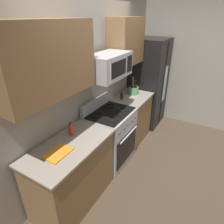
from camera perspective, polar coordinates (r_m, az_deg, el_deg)
ground_plane at (r=3.38m, az=8.86°, el=-16.60°), size 16.00×16.00×0.00m
wall_back at (r=3.10m, az=-6.50°, el=7.72°), size 8.00×0.10×2.60m
counter_left at (r=2.69m, az=-11.49°, el=-17.30°), size 1.16×0.61×0.91m
range_oven at (r=3.28m, az=-0.45°, el=-7.10°), size 0.76×0.65×1.09m
counter_right at (r=3.90m, az=5.53°, el=-1.63°), size 0.81×0.61×0.91m
refrigerator at (r=4.40m, az=10.56°, el=8.29°), size 0.78×0.72×1.88m
wall_right at (r=4.63m, az=20.15°, el=12.67°), size 0.10×8.00×2.60m
microwave at (r=2.82m, az=-1.02°, el=13.41°), size 0.74×0.44×0.34m
upper_cabinets_left at (r=2.10m, az=-18.49°, el=14.02°), size 1.15×0.34×0.76m
upper_cabinets_right at (r=3.53m, az=4.23°, el=19.93°), size 0.80×0.34×0.76m
utensil_crock at (r=3.81m, az=6.39°, el=6.42°), size 0.19×0.19×0.35m
cutting_board at (r=2.30m, az=-15.50°, el=-11.52°), size 0.31×0.22×0.02m
bottle_soy at (r=3.54m, az=2.93°, el=4.95°), size 0.06×0.06×0.17m
bottle_hot_sauce at (r=2.55m, az=-11.96°, el=-4.93°), size 0.06×0.06×0.18m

